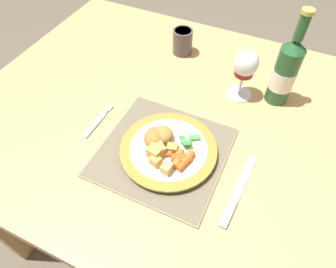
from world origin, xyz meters
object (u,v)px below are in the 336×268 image
at_px(dining_table, 180,134).
at_px(dinner_plate, 168,150).
at_px(wine_glass, 245,66).
at_px(fork, 96,123).
at_px(table_knife, 236,196).
at_px(drinking_cup, 183,41).
at_px(bottle, 285,71).

relative_size(dining_table, dinner_plate, 5.02).
bearing_deg(wine_glass, fork, -138.88).
bearing_deg(wine_glass, dinner_plate, -108.73).
xyz_separation_m(table_knife, drinking_cup, (-0.33, 0.45, 0.04)).
xyz_separation_m(table_knife, bottle, (0.01, 0.36, 0.10)).
distance_m(dining_table, drinking_cup, 0.32).
height_order(bottle, drinking_cup, bottle).
distance_m(table_knife, wine_glass, 0.36).
bearing_deg(drinking_cup, bottle, -15.61).
bearing_deg(drinking_cup, wine_glass, -27.24).
distance_m(dinner_plate, wine_glass, 0.31).
relative_size(fork, drinking_cup, 1.60).
bearing_deg(table_knife, drinking_cup, 125.93).
distance_m(table_knife, bottle, 0.37).
distance_m(dinner_plate, drinking_cup, 0.43).
distance_m(dining_table, dinner_plate, 0.18).
bearing_deg(fork, dinner_plate, -2.35).
height_order(dining_table, bottle, bottle).
relative_size(dining_table, wine_glass, 7.97).
relative_size(table_knife, wine_glass, 1.38).
height_order(wine_glass, bottle, bottle).
height_order(table_knife, bottle, bottle).
xyz_separation_m(wine_glass, bottle, (0.10, 0.03, -0.00)).
xyz_separation_m(wine_glass, drinking_cup, (-0.23, 0.12, -0.06)).
height_order(dinner_plate, fork, dinner_plate).
height_order(wine_glass, drinking_cup, wine_glass).
distance_m(dinner_plate, bottle, 0.38).
distance_m(fork, wine_glass, 0.43).
distance_m(dinner_plate, fork, 0.22).
xyz_separation_m(fork, wine_glass, (0.32, 0.28, 0.10)).
distance_m(dining_table, bottle, 0.34).
height_order(fork, bottle, bottle).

